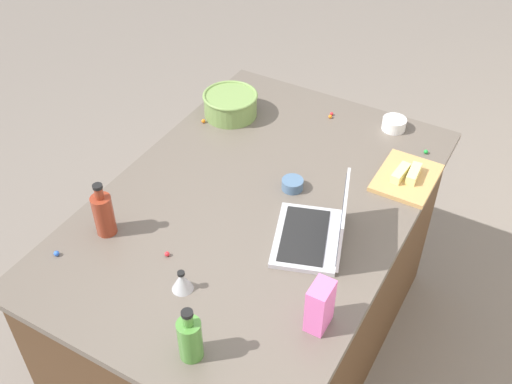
{
  "coord_description": "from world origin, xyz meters",
  "views": [
    {
      "loc": [
        1.46,
        0.83,
        2.41
      ],
      "look_at": [
        0.0,
        0.0,
        0.95
      ],
      "focal_mm": 42.82,
      "sensor_mm": 36.0,
      "label": 1
    }
  ],
  "objects": [
    {
      "name": "candy_3",
      "position": [
        0.38,
        -0.13,
        0.91
      ],
      "size": [
        0.02,
        0.02,
        0.02
      ],
      "primitive_type": "sphere",
      "color": "red",
      "rests_on": "island_counter"
    },
    {
      "name": "mixing_bowl_large",
      "position": [
        -0.45,
        -0.38,
        0.96
      ],
      "size": [
        0.24,
        0.24,
        0.11
      ],
      "color": "#72934C",
      "rests_on": "island_counter"
    },
    {
      "name": "bottle_soy",
      "position": [
        0.39,
        -0.38,
        0.99
      ],
      "size": [
        0.07,
        0.07,
        0.21
      ],
      "color": "maroon",
      "rests_on": "island_counter"
    },
    {
      "name": "ramekin_medium",
      "position": [
        -0.14,
        0.08,
        0.92
      ],
      "size": [
        0.08,
        0.08,
        0.04
      ],
      "primitive_type": "cylinder",
      "color": "slate",
      "rests_on": "island_counter"
    },
    {
      "name": "candy_0",
      "position": [
        -0.34,
        -0.45,
        0.91
      ],
      "size": [
        0.02,
        0.02,
        0.02
      ],
      "primitive_type": "sphere",
      "color": "orange",
      "rests_on": "island_counter"
    },
    {
      "name": "bottle_olive",
      "position": [
        0.66,
        0.16,
        0.98
      ],
      "size": [
        0.07,
        0.07,
        0.19
      ],
      "color": "#4C8C38",
      "rests_on": "island_counter"
    },
    {
      "name": "butter_stick_right",
      "position": [
        -0.4,
        0.46,
        0.94
      ],
      "size": [
        0.11,
        0.04,
        0.04
      ],
      "primitive_type": "cube",
      "rotation": [
        0.0,
        0.0,
        0.07
      ],
      "color": "#F4E58C",
      "rests_on": "cutting_board"
    },
    {
      "name": "island_counter",
      "position": [
        0.0,
        0.0,
        0.45
      ],
      "size": [
        1.63,
        1.09,
        0.9
      ],
      "color": "#4C331E",
      "rests_on": "ground"
    },
    {
      "name": "ramekin_small",
      "position": [
        -0.7,
        0.28,
        0.93
      ],
      "size": [
        0.1,
        0.1,
        0.05
      ],
      "primitive_type": "cylinder",
      "color": "white",
      "rests_on": "island_counter"
    },
    {
      "name": "candy_bag",
      "position": [
        0.39,
        0.43,
        0.99
      ],
      "size": [
        0.09,
        0.06,
        0.17
      ],
      "primitive_type": "cube",
      "color": "pink",
      "rests_on": "island_counter"
    },
    {
      "name": "candy_4",
      "position": [
        0.57,
        -0.45,
        0.91
      ],
      "size": [
        0.02,
        0.02,
        0.02
      ],
      "primitive_type": "sphere",
      "color": "blue",
      "rests_on": "island_counter"
    },
    {
      "name": "ground_plane",
      "position": [
        0.0,
        0.0,
        0.0
      ],
      "size": [
        12.0,
        12.0,
        0.0
      ],
      "primitive_type": "plane",
      "color": "slate"
    },
    {
      "name": "candy_2",
      "position": [
        -0.64,
        0.01,
        0.91
      ],
      "size": [
        0.02,
        0.02,
        0.02
      ],
      "primitive_type": "sphere",
      "color": "orange",
      "rests_on": "island_counter"
    },
    {
      "name": "candy_1",
      "position": [
        -0.66,
        0.01,
        0.91
      ],
      "size": [
        0.02,
        0.02,
        0.02
      ],
      "primitive_type": "sphere",
      "color": "red",
      "rests_on": "island_counter"
    },
    {
      "name": "candy_5",
      "position": [
        -0.6,
        0.45,
        0.91
      ],
      "size": [
        0.02,
        0.02,
        0.02
      ],
      "primitive_type": "sphere",
      "color": "green",
      "rests_on": "island_counter"
    },
    {
      "name": "kitchen_timer",
      "position": [
        0.47,
        0.0,
        0.94
      ],
      "size": [
        0.07,
        0.07,
        0.08
      ],
      "color": "#B2B2B7",
      "rests_on": "island_counter"
    },
    {
      "name": "butter_stick_left",
      "position": [
        -0.38,
        0.42,
        0.94
      ],
      "size": [
        0.11,
        0.04,
        0.04
      ],
      "primitive_type": "cube",
      "rotation": [
        0.0,
        0.0,
        -0.08
      ],
      "color": "#F4E58C",
      "rests_on": "cutting_board"
    },
    {
      "name": "laptop",
      "position": [
        0.07,
        0.28,
        0.95
      ],
      "size": [
        0.36,
        0.32,
        0.22
      ],
      "color": "#B7B7BC",
      "rests_on": "island_counter"
    },
    {
      "name": "cutting_board",
      "position": [
        -0.4,
        0.44,
        0.91
      ],
      "size": [
        0.28,
        0.22,
        0.02
      ],
      "primitive_type": "cube",
      "color": "tan",
      "rests_on": "island_counter"
    }
  ]
}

